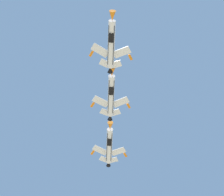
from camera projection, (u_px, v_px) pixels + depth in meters
fighter_jet_lead at (111, 43)px, 93.40m from camera, size 12.79×12.41×4.38m
fighter_jet_left_wing at (111, 95)px, 102.06m from camera, size 12.82×12.43×4.34m
fighter_jet_right_wing at (109, 145)px, 112.44m from camera, size 12.81×12.43×4.37m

